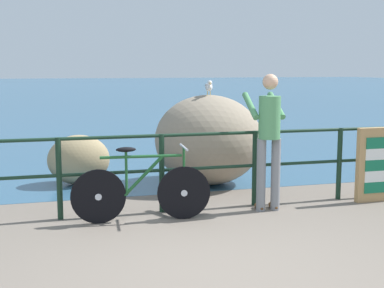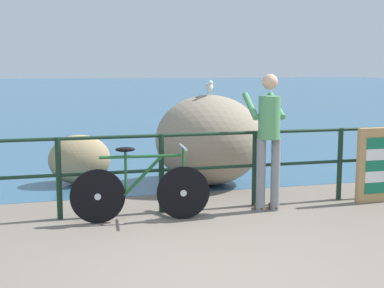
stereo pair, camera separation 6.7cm
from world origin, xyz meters
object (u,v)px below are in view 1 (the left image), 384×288
bicycle (142,190)px  folded_deckchair_stack (384,164)px  breakwater_boulder_main (208,140)px  breakwater_boulder_left (79,160)px  seagull (209,86)px  person_at_railing (269,135)px

bicycle → folded_deckchair_stack: (3.44, 0.10, 0.13)m
bicycle → breakwater_boulder_main: 2.31m
breakwater_boulder_left → folded_deckchair_stack: bearing=-28.8°
seagull → person_at_railing: bearing=20.0°
folded_deckchair_stack → breakwater_boulder_left: bearing=151.2°
person_at_railing → breakwater_boulder_main: 1.78m
person_at_railing → folded_deckchair_stack: (1.77, 0.02, -0.47)m
folded_deckchair_stack → breakwater_boulder_main: (-2.05, 1.71, 0.20)m
breakwater_boulder_main → folded_deckchair_stack: bearing=-39.9°
person_at_railing → breakwater_boulder_left: size_ratio=1.80×
bicycle → person_at_railing: (1.68, 0.07, 0.60)m
bicycle → seagull: bearing=56.2°
breakwater_boulder_main → person_at_railing: bearing=-80.9°
person_at_railing → seagull: person_at_railing is taller
bicycle → seagull: (1.38, 1.75, 1.18)m
bicycle → seagull: seagull is taller
folded_deckchair_stack → seagull: bearing=141.3°
bicycle → seagull: size_ratio=4.96×
seagull → breakwater_boulder_left: bearing=-96.0°
breakwater_boulder_main → seagull: seagull is taller
person_at_railing → breakwater_boulder_main: bearing=12.3°
breakwater_boulder_left → seagull: bearing=-16.1°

